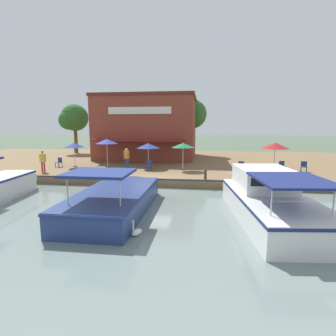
# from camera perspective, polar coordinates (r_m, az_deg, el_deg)

# --- Properties ---
(ground_plane) EXTENTS (220.00, 220.00, 0.00)m
(ground_plane) POSITION_cam_1_polar(r_m,az_deg,el_deg) (18.13, -3.46, -4.49)
(ground_plane) COLOR #4C5B47
(quay_deck) EXTENTS (22.00, 56.00, 0.60)m
(quay_deck) POSITION_cam_1_polar(r_m,az_deg,el_deg) (28.77, 0.71, 1.19)
(quay_deck) COLOR brown
(quay_deck) RESTS_ON ground
(quay_edge_fender) EXTENTS (0.20, 50.40, 0.10)m
(quay_edge_fender) POSITION_cam_1_polar(r_m,az_deg,el_deg) (18.08, -3.42, -2.42)
(quay_edge_fender) COLOR #2D2D33
(quay_edge_fender) RESTS_ON quay_deck
(waterfront_restaurant) EXTENTS (10.85, 10.91, 7.01)m
(waterfront_restaurant) POSITION_cam_1_polar(r_m,az_deg,el_deg) (31.15, -4.23, 8.79)
(waterfront_restaurant) COLOR brown
(waterfront_restaurant) RESTS_ON quay_deck
(patio_umbrella_by_entrance) EXTENTS (1.93, 1.93, 2.57)m
(patio_umbrella_by_entrance) POSITION_cam_1_polar(r_m,az_deg,el_deg) (23.78, -13.19, 5.64)
(patio_umbrella_by_entrance) COLOR #B7B7B7
(patio_umbrella_by_entrance) RESTS_ON quay_deck
(patio_umbrella_back_row) EXTENTS (1.90, 1.90, 2.31)m
(patio_umbrella_back_row) POSITION_cam_1_polar(r_m,az_deg,el_deg) (21.86, 3.30, 4.93)
(patio_umbrella_back_row) COLOR #B7B7B7
(patio_umbrella_back_row) RESTS_ON quay_deck
(patio_umbrella_mid_patio_right) EXTENTS (1.76, 1.76, 2.23)m
(patio_umbrella_mid_patio_right) POSITION_cam_1_polar(r_m,az_deg,el_deg) (25.03, -19.78, 4.71)
(patio_umbrella_mid_patio_right) COLOR #B7B7B7
(patio_umbrella_mid_patio_right) RESTS_ON quay_deck
(patio_umbrella_near_quay_edge) EXTENTS (2.02, 2.02, 2.22)m
(patio_umbrella_near_quay_edge) POSITION_cam_1_polar(r_m,az_deg,el_deg) (22.92, -4.33, 4.84)
(patio_umbrella_near_quay_edge) COLOR #B7B7B7
(patio_umbrella_near_quay_edge) RESTS_ON quay_deck
(patio_umbrella_far_corner) EXTENTS (2.29, 2.29, 2.35)m
(patio_umbrella_far_corner) POSITION_cam_1_polar(r_m,az_deg,el_deg) (23.72, 22.30, 4.54)
(patio_umbrella_far_corner) COLOR #B7B7B7
(patio_umbrella_far_corner) RESTS_ON quay_deck
(cafe_chair_under_first_umbrella) EXTENTS (0.52, 0.52, 0.85)m
(cafe_chair_under_first_umbrella) POSITION_cam_1_polar(r_m,az_deg,el_deg) (25.65, -22.62, 1.27)
(cafe_chair_under_first_umbrella) COLOR navy
(cafe_chair_under_first_umbrella) RESTS_ON quay_deck
(cafe_chair_beside_entrance) EXTENTS (0.55, 0.55, 0.85)m
(cafe_chair_beside_entrance) POSITION_cam_1_polar(r_m,az_deg,el_deg) (21.80, -4.29, 0.68)
(cafe_chair_beside_entrance) COLOR navy
(cafe_chair_beside_entrance) RESTS_ON quay_deck
(cafe_chair_back_row_seat) EXTENTS (0.51, 0.51, 0.85)m
(cafe_chair_back_row_seat) POSITION_cam_1_polar(r_m,az_deg,el_deg) (23.21, 23.62, 0.46)
(cafe_chair_back_row_seat) COLOR navy
(cafe_chair_back_row_seat) RESTS_ON quay_deck
(cafe_chair_facing_river) EXTENTS (0.50, 0.50, 0.85)m
(cafe_chair_facing_river) POSITION_cam_1_polar(r_m,az_deg,el_deg) (19.85, 15.59, -0.46)
(cafe_chair_facing_river) COLOR navy
(cafe_chair_facing_river) RESTS_ON quay_deck
(cafe_chair_mid_patio) EXTENTS (0.59, 0.59, 0.85)m
(cafe_chair_mid_patio) POSITION_cam_1_polar(r_m,az_deg,el_deg) (21.94, 15.50, 0.43)
(cafe_chair_mid_patio) COLOR navy
(cafe_chair_mid_patio) RESTS_ON quay_deck
(cafe_chair_far_corner_seat) EXTENTS (0.54, 0.54, 0.85)m
(cafe_chair_far_corner_seat) POSITION_cam_1_polar(r_m,az_deg,el_deg) (23.79, 27.48, 0.38)
(cafe_chair_far_corner_seat) COLOR navy
(cafe_chair_far_corner_seat) RESTS_ON quay_deck
(person_near_entrance) EXTENTS (0.49, 0.49, 1.73)m
(person_near_entrance) POSITION_cam_1_polar(r_m,az_deg,el_deg) (23.44, -9.01, 2.70)
(person_near_entrance) COLOR #2D5193
(person_near_entrance) RESTS_ON quay_deck
(person_at_quay_edge) EXTENTS (0.49, 0.49, 1.73)m
(person_at_quay_edge) POSITION_cam_1_polar(r_m,az_deg,el_deg) (23.20, -25.63, 1.86)
(person_at_quay_edge) COLOR #B23338
(person_at_quay_edge) RESTS_ON quay_deck
(motorboat_far_downstream) EXTENTS (8.94, 3.84, 2.25)m
(motorboat_far_downstream) POSITION_cam_1_polar(r_m,az_deg,el_deg) (13.37, 20.39, -6.08)
(motorboat_far_downstream) COLOR white
(motorboat_far_downstream) RESTS_ON river_water
(motorboat_second_along) EXTENTS (8.39, 3.16, 2.31)m
(motorboat_second_along) POSITION_cam_1_polar(r_m,az_deg,el_deg) (13.84, -10.63, -6.03)
(motorboat_second_along) COLOR navy
(motorboat_second_along) RESTS_ON river_water
(motorboat_mid_row) EXTENTS (6.16, 2.62, 2.52)m
(motorboat_mid_row) POSITION_cam_1_polar(r_m,az_deg,el_deg) (18.44, -32.45, -3.16)
(motorboat_mid_row) COLOR silver
(motorboat_mid_row) RESTS_ON river_water
(mooring_post) EXTENTS (0.22, 0.22, 0.74)m
(mooring_post) POSITION_cam_1_polar(r_m,az_deg,el_deg) (17.95, 8.14, -1.51)
(mooring_post) COLOR #473323
(mooring_post) RESTS_ON quay_deck
(swan) EXTENTS (0.62, 0.48, 0.69)m
(swan) POSITION_cam_1_polar(r_m,az_deg,el_deg) (10.45, -6.89, -13.61)
(swan) COLOR white
(swan) RESTS_ON river_water
(tree_behind_restaurant) EXTENTS (3.82, 3.64, 6.99)m
(tree_behind_restaurant) POSITION_cam_1_polar(r_m,az_deg,el_deg) (33.46, 4.99, 11.43)
(tree_behind_restaurant) COLOR brown
(tree_behind_restaurant) RESTS_ON quay_deck
(tree_upstream_bank) EXTENTS (3.79, 3.61, 6.62)m
(tree_upstream_bank) POSITION_cam_1_polar(r_m,az_deg,el_deg) (38.07, -19.95, 10.11)
(tree_upstream_bank) COLOR brown
(tree_upstream_bank) RESTS_ON quay_deck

